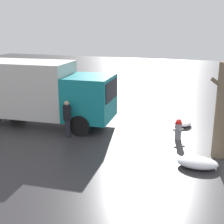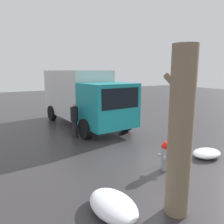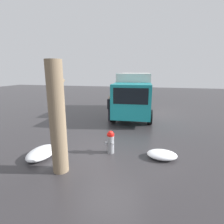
# 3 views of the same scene
# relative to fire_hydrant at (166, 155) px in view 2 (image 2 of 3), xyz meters

# --- Properties ---
(ground_plane) EXTENTS (60.00, 60.00, 0.00)m
(ground_plane) POSITION_rel_fire_hydrant_xyz_m (0.00, -0.00, -0.47)
(ground_plane) COLOR #333033
(fire_hydrant) EXTENTS (0.45, 0.40, 0.91)m
(fire_hydrant) POSITION_rel_fire_hydrant_xyz_m (0.00, 0.00, 0.00)
(fire_hydrant) COLOR gray
(fire_hydrant) RESTS_ON ground_plane
(tree_trunk) EXTENTS (0.76, 0.50, 3.50)m
(tree_trunk) POSITION_rel_fire_hydrant_xyz_m (-1.62, 1.26, 1.29)
(tree_trunk) COLOR #7F6B51
(tree_trunk) RESTS_ON ground_plane
(delivery_truck) EXTENTS (6.93, 2.84, 3.02)m
(delivery_truck) POSITION_rel_fire_hydrant_xyz_m (6.65, -0.14, 1.16)
(delivery_truck) COLOR teal
(delivery_truck) RESTS_ON ground_plane
(pedestrian) EXTENTS (0.35, 0.35, 1.61)m
(pedestrian) POSITION_rel_fire_hydrant_xyz_m (4.58, 1.17, 0.41)
(pedestrian) COLOR #23232D
(pedestrian) RESTS_ON ground_plane
(snow_pile_by_hydrant) EXTENTS (0.79, 1.09, 0.28)m
(snow_pile_by_hydrant) POSITION_rel_fire_hydrant_xyz_m (-0.00, -1.97, -0.33)
(snow_pile_by_hydrant) COLOR white
(snow_pile_by_hydrant) RESTS_ON ground_plane
(snow_pile_curbside) EXTENTS (1.38, 0.88, 0.34)m
(snow_pile_curbside) POSITION_rel_fire_hydrant_xyz_m (-0.95, 2.44, -0.30)
(snow_pile_curbside) COLOR white
(snow_pile_curbside) RESTS_ON ground_plane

